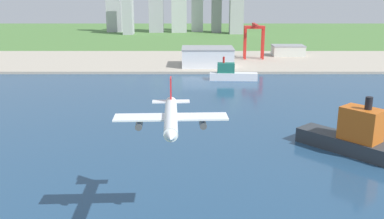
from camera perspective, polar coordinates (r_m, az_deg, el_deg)
ground_plane at (r=285.31m, az=1.51°, el=0.11°), size 2400.00×2400.00×0.00m
water_bay at (r=228.09m, az=1.85°, el=-3.93°), size 840.00×360.00×0.15m
industrial_pier at (r=470.84m, az=1.00°, el=6.50°), size 840.00×140.00×2.50m
airplane_landing at (r=129.74m, az=-2.66°, el=-1.08°), size 35.42×38.56×12.98m
container_barge at (r=220.70m, az=20.83°, el=-3.37°), size 43.86×46.62×29.01m
ferry_boat at (r=375.48m, az=5.45°, el=4.75°), size 41.83×10.01×20.61m
port_crane_red at (r=477.02m, az=8.54°, el=9.99°), size 22.04×47.75×38.81m
warehouse_main at (r=432.14m, az=2.27°, el=7.07°), size 51.63×37.53×18.55m
warehouse_annex at (r=512.80m, az=12.89°, el=7.71°), size 36.77×22.96×12.23m
distant_skyline at (r=795.82m, az=-0.66°, el=14.33°), size 249.90×73.79×139.08m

